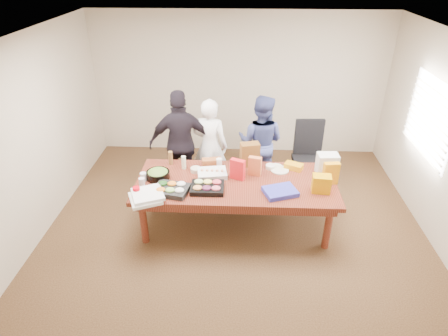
# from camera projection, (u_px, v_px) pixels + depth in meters

# --- Properties ---
(floor) EXTENTS (5.50, 5.00, 0.02)m
(floor) POSITION_uv_depth(u_px,v_px,m) (235.00, 224.00, 5.75)
(floor) COLOR #47301E
(floor) RESTS_ON ground
(ceiling) EXTENTS (5.50, 5.00, 0.02)m
(ceiling) POSITION_uv_depth(u_px,v_px,m) (239.00, 37.00, 4.41)
(ceiling) COLOR white
(ceiling) RESTS_ON wall_back
(wall_back) EXTENTS (5.50, 0.04, 2.70)m
(wall_back) POSITION_uv_depth(u_px,v_px,m) (239.00, 85.00, 7.25)
(wall_back) COLOR beige
(wall_back) RESTS_ON floor
(wall_front) EXTENTS (5.50, 0.04, 2.70)m
(wall_front) POSITION_uv_depth(u_px,v_px,m) (231.00, 287.00, 2.91)
(wall_front) COLOR beige
(wall_front) RESTS_ON floor
(wall_left) EXTENTS (0.04, 5.00, 2.70)m
(wall_left) POSITION_uv_depth(u_px,v_px,m) (34.00, 139.00, 5.19)
(wall_left) COLOR beige
(wall_left) RESTS_ON floor
(wall_right) EXTENTS (0.04, 5.00, 2.70)m
(wall_right) POSITION_uv_depth(u_px,v_px,m) (448.00, 147.00, 4.97)
(wall_right) COLOR beige
(wall_right) RESTS_ON floor
(window_panel) EXTENTS (0.03, 1.40, 1.10)m
(window_panel) POSITION_uv_depth(u_px,v_px,m) (430.00, 119.00, 5.42)
(window_panel) COLOR white
(window_panel) RESTS_ON wall_right
(window_blinds) EXTENTS (0.04, 1.36, 1.00)m
(window_blinds) POSITION_uv_depth(u_px,v_px,m) (427.00, 119.00, 5.42)
(window_blinds) COLOR beige
(window_blinds) RESTS_ON wall_right
(conference_table) EXTENTS (2.80, 1.20, 0.75)m
(conference_table) POSITION_uv_depth(u_px,v_px,m) (236.00, 203.00, 5.56)
(conference_table) COLOR #4C1C0F
(conference_table) RESTS_ON floor
(office_chair) EXTENTS (0.60, 0.60, 1.13)m
(office_chair) POSITION_uv_depth(u_px,v_px,m) (309.00, 159.00, 6.33)
(office_chair) COLOR black
(office_chair) RESTS_ON floor
(person_center) EXTENTS (0.65, 0.49, 1.61)m
(person_center) POSITION_uv_depth(u_px,v_px,m) (210.00, 146.00, 6.22)
(person_center) COLOR white
(person_center) RESTS_ON floor
(person_right) EXTENTS (0.93, 0.82, 1.61)m
(person_right) POSITION_uv_depth(u_px,v_px,m) (261.00, 142.00, 6.35)
(person_right) COLOR #3C447E
(person_right) RESTS_ON floor
(person_left) EXTENTS (1.08, 0.57, 1.76)m
(person_left) POSITION_uv_depth(u_px,v_px,m) (182.00, 143.00, 6.14)
(person_left) COLOR black
(person_left) RESTS_ON floor
(veggie_tray) EXTENTS (0.52, 0.44, 0.07)m
(veggie_tray) POSITION_uv_depth(u_px,v_px,m) (171.00, 190.00, 5.13)
(veggie_tray) COLOR black
(veggie_tray) RESTS_ON conference_table
(fruit_tray) EXTENTS (0.45, 0.35, 0.07)m
(fruit_tray) POSITION_uv_depth(u_px,v_px,m) (207.00, 188.00, 5.17)
(fruit_tray) COLOR black
(fruit_tray) RESTS_ON conference_table
(sheet_cake) EXTENTS (0.45, 0.37, 0.07)m
(sheet_cake) POSITION_uv_depth(u_px,v_px,m) (212.00, 173.00, 5.50)
(sheet_cake) COLOR white
(sheet_cake) RESTS_ON conference_table
(salad_bowl) EXTENTS (0.36, 0.36, 0.11)m
(salad_bowl) POSITION_uv_depth(u_px,v_px,m) (158.00, 175.00, 5.43)
(salad_bowl) COLOR black
(salad_bowl) RESTS_ON conference_table
(chip_bag_blue) EXTENTS (0.50, 0.44, 0.06)m
(chip_bag_blue) POSITION_uv_depth(u_px,v_px,m) (280.00, 192.00, 5.09)
(chip_bag_blue) COLOR #2F32A4
(chip_bag_blue) RESTS_ON conference_table
(chip_bag_red) EXTENTS (0.22, 0.16, 0.30)m
(chip_bag_red) POSITION_uv_depth(u_px,v_px,m) (238.00, 169.00, 5.37)
(chip_bag_red) COLOR red
(chip_bag_red) RESTS_ON conference_table
(chip_bag_yellow) EXTENTS (0.22, 0.11, 0.32)m
(chip_bag_yellow) POSITION_uv_depth(u_px,v_px,m) (331.00, 173.00, 5.26)
(chip_bag_yellow) COLOR orange
(chip_bag_yellow) RESTS_ON conference_table
(chip_bag_orange) EXTENTS (0.20, 0.12, 0.28)m
(chip_bag_orange) POSITION_uv_depth(u_px,v_px,m) (255.00, 166.00, 5.47)
(chip_bag_orange) COLOR #D16635
(chip_bag_orange) RESTS_ON conference_table
(mayo_jar) EXTENTS (0.10, 0.10, 0.13)m
(mayo_jar) POSITION_uv_depth(u_px,v_px,m) (219.00, 163.00, 5.71)
(mayo_jar) COLOR white
(mayo_jar) RESTS_ON conference_table
(mustard_bottle) EXTENTS (0.07, 0.07, 0.19)m
(mustard_bottle) POSITION_uv_depth(u_px,v_px,m) (254.00, 166.00, 5.56)
(mustard_bottle) COLOR gold
(mustard_bottle) RESTS_ON conference_table
(dressing_bottle) EXTENTS (0.08, 0.08, 0.21)m
(dressing_bottle) POSITION_uv_depth(u_px,v_px,m) (171.00, 158.00, 5.77)
(dressing_bottle) COLOR brown
(dressing_bottle) RESTS_ON conference_table
(ranch_bottle) EXTENTS (0.08, 0.08, 0.20)m
(ranch_bottle) POSITION_uv_depth(u_px,v_px,m) (184.00, 163.00, 5.65)
(ranch_bottle) COLOR #EAE9C2
(ranch_bottle) RESTS_ON conference_table
(banana_bunch) EXTENTS (0.30, 0.25, 0.09)m
(banana_bunch) POSITION_uv_depth(u_px,v_px,m) (294.00, 166.00, 5.67)
(banana_bunch) COLOR orange
(banana_bunch) RESTS_ON conference_table
(bread_loaf) EXTENTS (0.31, 0.18, 0.12)m
(bread_loaf) POSITION_uv_depth(u_px,v_px,m) (212.00, 162.00, 5.74)
(bread_loaf) COLOR #995026
(bread_loaf) RESTS_ON conference_table
(kraft_bag) EXTENTS (0.31, 0.22, 0.36)m
(kraft_bag) POSITION_uv_depth(u_px,v_px,m) (250.00, 154.00, 5.70)
(kraft_bag) COLOR brown
(kraft_bag) RESTS_ON conference_table
(red_cup) EXTENTS (0.12, 0.12, 0.13)m
(red_cup) POSITION_uv_depth(u_px,v_px,m) (137.00, 192.00, 5.04)
(red_cup) COLOR red
(red_cup) RESTS_ON conference_table
(clear_cup_a) EXTENTS (0.09, 0.09, 0.11)m
(clear_cup_a) POSITION_uv_depth(u_px,v_px,m) (142.00, 182.00, 5.26)
(clear_cup_a) COLOR white
(clear_cup_a) RESTS_ON conference_table
(clear_cup_b) EXTENTS (0.11, 0.11, 0.12)m
(clear_cup_b) POSITION_uv_depth(u_px,v_px,m) (143.00, 177.00, 5.37)
(clear_cup_b) COLOR silver
(clear_cup_b) RESTS_ON conference_table
(pizza_box_lower) EXTENTS (0.51, 0.51, 0.04)m
(pizza_box_lower) POSITION_uv_depth(u_px,v_px,m) (145.00, 198.00, 4.97)
(pizza_box_lower) COLOR white
(pizza_box_lower) RESTS_ON conference_table
(pizza_box_upper) EXTENTS (0.50, 0.50, 0.04)m
(pizza_box_upper) POSITION_uv_depth(u_px,v_px,m) (148.00, 194.00, 4.97)
(pizza_box_upper) COLOR white
(pizza_box_upper) RESTS_ON pizza_box_lower
(plate_a) EXTENTS (0.28, 0.28, 0.02)m
(plate_a) POSITION_uv_depth(u_px,v_px,m) (280.00, 170.00, 5.64)
(plate_a) COLOR beige
(plate_a) RESTS_ON conference_table
(plate_b) EXTENTS (0.25, 0.25, 0.01)m
(plate_b) POSITION_uv_depth(u_px,v_px,m) (275.00, 167.00, 5.72)
(plate_b) COLOR white
(plate_b) RESTS_ON conference_table
(dip_bowl_a) EXTENTS (0.17, 0.17, 0.06)m
(dip_bowl_a) POSITION_uv_depth(u_px,v_px,m) (270.00, 167.00, 5.69)
(dip_bowl_a) COLOR silver
(dip_bowl_a) RESTS_ON conference_table
(dip_bowl_b) EXTENTS (0.16, 0.16, 0.06)m
(dip_bowl_b) POSITION_uv_depth(u_px,v_px,m) (196.00, 170.00, 5.60)
(dip_bowl_b) COLOR beige
(dip_bowl_b) RESTS_ON conference_table
(grocery_bag_white) EXTENTS (0.30, 0.23, 0.31)m
(grocery_bag_white) POSITION_uv_depth(u_px,v_px,m) (327.00, 164.00, 5.49)
(grocery_bag_white) COLOR white
(grocery_bag_white) RESTS_ON conference_table
(grocery_bag_yellow) EXTENTS (0.26, 0.19, 0.24)m
(grocery_bag_yellow) POSITION_uv_depth(u_px,v_px,m) (321.00, 184.00, 5.10)
(grocery_bag_yellow) COLOR #D79201
(grocery_bag_yellow) RESTS_ON conference_table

